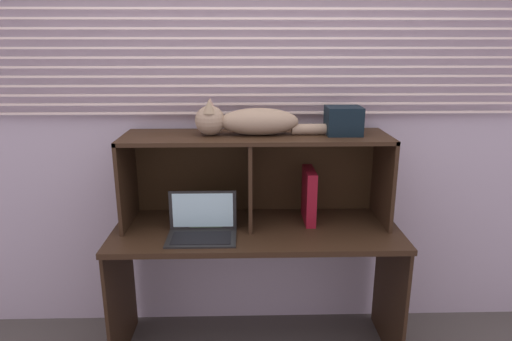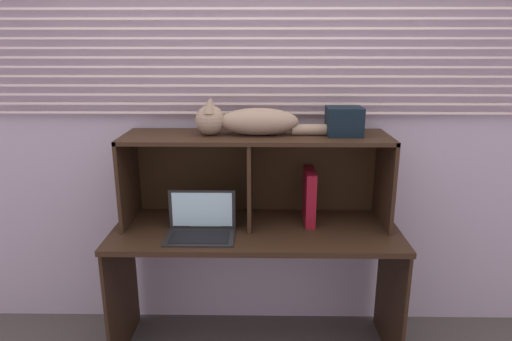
{
  "view_description": "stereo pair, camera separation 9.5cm",
  "coord_description": "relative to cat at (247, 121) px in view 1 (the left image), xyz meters",
  "views": [
    {
      "loc": [
        -0.06,
        -2.06,
        1.74
      ],
      "look_at": [
        0.0,
        0.31,
        1.07
      ],
      "focal_mm": 31.39,
      "sensor_mm": 36.0,
      "label": 1
    },
    {
      "loc": [
        0.03,
        -2.06,
        1.74
      ],
      "look_at": [
        0.0,
        0.31,
        1.07
      ],
      "focal_mm": 31.39,
      "sensor_mm": 36.0,
      "label": 2
    }
  ],
  "objects": [
    {
      "name": "storage_box",
      "position": [
        0.52,
        0.0,
        -0.0
      ],
      "size": [
        0.19,
        0.17,
        0.15
      ],
      "primitive_type": "cube",
      "color": "black",
      "rests_on": "hutch_shelf_unit"
    },
    {
      "name": "desk",
      "position": [
        0.05,
        -0.1,
        -0.72
      ],
      "size": [
        1.56,
        0.6,
        0.77
      ],
      "color": "#301F12",
      "rests_on": "ground"
    },
    {
      "name": "book_stack",
      "position": [
        -0.22,
        -0.0,
        -0.56
      ],
      "size": [
        0.19,
        0.25,
        0.04
      ],
      "color": "maroon",
      "rests_on": "desk"
    },
    {
      "name": "laptop",
      "position": [
        -0.24,
        -0.2,
        -0.53
      ],
      "size": [
        0.36,
        0.23,
        0.22
      ],
      "color": "black",
      "rests_on": "desk"
    },
    {
      "name": "binder_upright",
      "position": [
        0.35,
        0.0,
        -0.42
      ],
      "size": [
        0.05,
        0.24,
        0.3
      ],
      "primitive_type": "cube",
      "color": "maroon",
      "rests_on": "desk"
    },
    {
      "name": "back_panel_with_blinds",
      "position": [
        0.05,
        0.24,
        -0.08
      ],
      "size": [
        4.4,
        0.08,
        2.5
      ],
      "color": "#B8ABBB",
      "rests_on": "ground"
    },
    {
      "name": "cat",
      "position": [
        0.0,
        0.0,
        0.0
      ],
      "size": [
        0.75,
        0.17,
        0.2
      ],
      "color": "gray",
      "rests_on": "hutch_shelf_unit"
    },
    {
      "name": "hutch_shelf_unit",
      "position": [
        0.04,
        0.04,
        -0.23
      ],
      "size": [
        1.44,
        0.39,
        0.5
      ],
      "color": "#301F12",
      "rests_on": "desk"
    }
  ]
}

